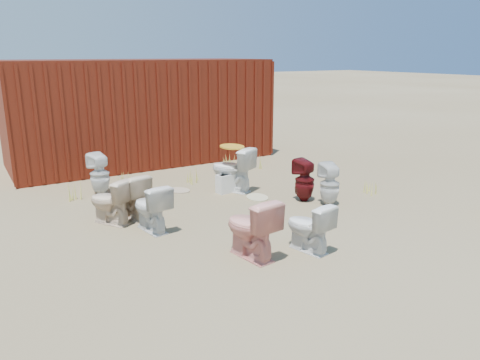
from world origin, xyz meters
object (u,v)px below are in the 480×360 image
toilet_front_c (309,227)px  toilet_back_yellowlid (232,169)px  toilet_front_pink (251,228)px  toilet_back_e (330,184)px  toilet_front_a (151,208)px  loose_tank (229,183)px  shipping_container (141,111)px  toilet_back_beige_right (131,196)px  toilet_front_maroon (305,180)px  toilet_back_beige_left (110,201)px  toilet_back_a (100,174)px

toilet_front_c → toilet_back_yellowlid: bearing=-111.6°
toilet_front_pink → toilet_back_e: (2.31, 1.10, -0.03)m
toilet_front_a → loose_tank: 2.30m
shipping_container → toilet_front_a: (-1.55, -4.63, -0.84)m
toilet_front_a → toilet_back_beige_right: size_ratio=0.99×
shipping_container → toilet_back_beige_right: (-1.61, -3.92, -0.84)m
toilet_front_c → toilet_back_beige_right: (-1.57, 2.49, 0.02)m
toilet_back_yellowlid → loose_tank: toilet_back_yellowlid is taller
toilet_front_c → toilet_back_beige_right: bearing=-68.7°
toilet_back_yellowlid → toilet_front_maroon: bearing=94.5°
toilet_back_beige_left → toilet_back_e: 3.64m
shipping_container → toilet_back_beige_right: 4.32m
toilet_back_beige_left → toilet_back_beige_right: toilet_back_beige_right is taller
shipping_container → toilet_back_e: (1.51, -5.07, -0.83)m
toilet_back_a → toilet_back_e: toilet_back_a is taller
toilet_front_a → toilet_front_pink: toilet_front_pink is taller
shipping_container → toilet_back_beige_left: 4.56m
shipping_container → toilet_back_a: shipping_container is taller
toilet_front_pink → toilet_front_maroon: toilet_front_pink is taller
toilet_front_c → toilet_front_maroon: toilet_front_maroon is taller
toilet_back_beige_right → loose_tank: bearing=179.9°
toilet_front_maroon → toilet_back_beige_left: size_ratio=1.06×
toilet_front_pink → toilet_front_maroon: (2.09, 1.51, -0.02)m
toilet_front_maroon → toilet_back_yellowlid: (-0.77, 1.20, 0.04)m
toilet_front_maroon → toilet_front_pink: bearing=27.1°
toilet_back_beige_right → toilet_back_e: (3.12, -1.16, 0.01)m
toilet_front_a → loose_tank: toilet_front_a is taller
toilet_back_beige_right → loose_tank: toilet_back_beige_right is taller
toilet_front_pink → toilet_back_beige_right: (-0.81, 2.26, -0.04)m
toilet_front_a → toilet_back_e: bearing=163.6°
toilet_front_c → toilet_front_a: bearing=-60.5°
toilet_back_a → toilet_front_c: bearing=97.8°
shipping_container → toilet_back_e: size_ratio=8.11×
toilet_front_maroon → loose_tank: size_ratio=1.51×
toilet_back_yellowlid → toilet_front_a: bearing=1.3°
toilet_front_a → toilet_back_a: size_ratio=0.92×
toilet_back_a → toilet_front_pink: bearing=88.7°
toilet_front_c → toilet_back_a: size_ratio=0.86×
toilet_back_beige_right → toilet_back_yellowlid: bearing=-179.9°
shipping_container → toilet_front_pink: shipping_container is taller
toilet_front_pink → toilet_back_yellowlid: bearing=-123.4°
shipping_container → toilet_back_beige_right: shipping_container is taller
toilet_back_a → toilet_back_beige_left: toilet_back_a is taller
toilet_back_beige_right → toilet_front_a: bearing=83.1°
toilet_front_a → toilet_front_c: 2.32m
loose_tank → toilet_back_a: bearing=144.9°
toilet_back_e → toilet_back_beige_left: bearing=-4.9°
loose_tank → toilet_front_c: bearing=-107.1°
toilet_front_pink → toilet_front_c: bearing=155.7°
toilet_front_c → loose_tank: toilet_front_c is taller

